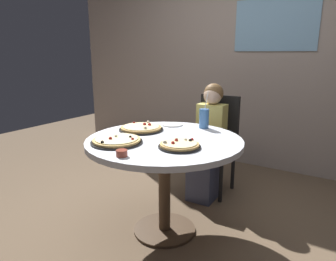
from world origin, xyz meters
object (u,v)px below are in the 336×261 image
pizza_cheese (179,145)px  plate_small (172,125)px  diner_child (208,148)px  pizza_pepperoni (117,141)px  soda_cup (204,118)px  chair_wooden (215,138)px  sauce_bowl (122,153)px  dining_table (164,153)px  pizza_veggie (141,128)px

pizza_cheese → plate_small: bearing=125.9°
diner_child → pizza_pepperoni: 1.08m
soda_cup → plate_small: size_ratio=1.71×
pizza_pepperoni → chair_wooden: bearing=79.9°
sauce_bowl → plate_small: (-0.18, 0.86, -0.02)m
pizza_cheese → sauce_bowl: (-0.20, -0.34, 0.00)m
dining_table → pizza_veggie: pizza_veggie is taller
chair_wooden → pizza_pepperoni: bearing=-100.1°
pizza_veggie → soda_cup: size_ratio=1.16×
diner_child → plate_small: diner_child is taller
pizza_veggie → dining_table: bearing=-20.7°
dining_table → plate_small: plate_small is taller
chair_wooden → pizza_veggie: 0.90m
sauce_bowl → plate_small: size_ratio=0.39×
pizza_pepperoni → pizza_cheese: bearing=18.7°
pizza_veggie → plate_small: 0.31m
chair_wooden → sauce_bowl: 1.42m
diner_child → pizza_cheese: size_ratio=3.83×
sauce_bowl → plate_small: bearing=101.7°
dining_table → pizza_pepperoni: bearing=-128.9°
pizza_cheese → soda_cup: (-0.10, 0.58, 0.06)m
pizza_veggie → pizza_pepperoni: size_ratio=0.99×
pizza_cheese → sauce_bowl: pizza_cheese is taller
diner_child → soda_cup: 0.47m
diner_child → plate_small: 0.48m
dining_table → chair_wooden: size_ratio=1.20×
dining_table → pizza_cheese: size_ratio=4.02×
chair_wooden → pizza_veggie: bearing=-109.5°
diner_child → soda_cup: size_ratio=3.52×
soda_cup → sauce_bowl: soda_cup is taller
sauce_bowl → pizza_veggie: bearing=117.2°
pizza_pepperoni → soda_cup: size_ratio=1.17×
chair_wooden → pizza_veggie: size_ratio=2.67×
diner_child → sauce_bowl: 1.25m
diner_child → pizza_veggie: bearing=-114.9°
pizza_pepperoni → soda_cup: (0.32, 0.72, 0.07)m
chair_wooden → pizza_veggie: chair_wooden is taller
chair_wooden → pizza_cheese: chair_wooden is taller
diner_child → soda_cup: diner_child is taller
dining_table → pizza_veggie: size_ratio=3.19×
diner_child → plate_small: (-0.18, -0.36, 0.27)m
dining_table → pizza_pepperoni: 0.37m
plate_small → chair_wooden: bearing=72.2°
chair_wooden → diner_child: (0.01, -0.18, -0.05)m
chair_wooden → plate_small: size_ratio=5.28×
pizza_veggie → plate_small: bearing=67.4°
pizza_pepperoni → soda_cup: soda_cup is taller
chair_wooden → soda_cup: size_ratio=3.09×
plate_small → sauce_bowl: bearing=-78.3°
pizza_cheese → plate_small: size_ratio=1.57×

